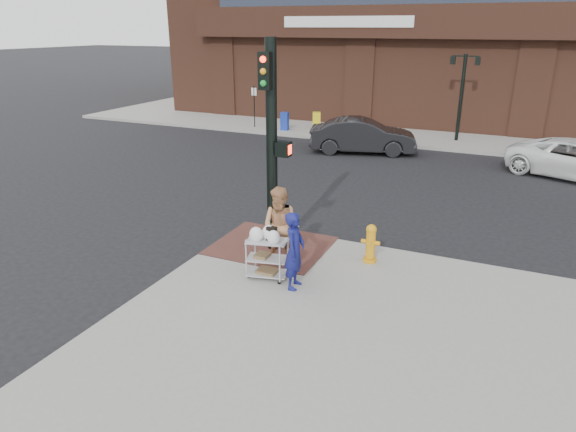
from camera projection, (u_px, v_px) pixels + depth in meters
The scene contains 12 objects.
ground at pixel (277, 270), 12.02m from camera, with size 220.00×220.00×0.00m, color black.
brick_curb_ramp at pixel (271, 245), 12.97m from camera, with size 2.80×2.40×0.01m, color #4F2925.
lamp_post at pixel (462, 88), 24.00m from camera, with size 1.32×0.22×4.00m.
parking_sign at pixel (254, 107), 27.67m from camera, with size 0.05×0.05×2.20m, color black.
traffic_signal_pole at pixel (272, 143), 11.88m from camera, with size 0.61×0.51×5.00m.
woman_blue at pixel (295, 251), 10.65m from camera, with size 0.61×0.40×1.68m, color navy.
pedestrian_tan at pixel (281, 227), 11.63m from camera, with size 0.91×0.71×1.87m, color tan.
sedan_dark at pixel (363, 136), 22.79m from camera, with size 1.62×4.66×1.54m, color black.
utility_cart at pixel (267, 255), 11.16m from camera, with size 0.95×0.66×1.20m.
fire_hydrant at pixel (371, 243), 11.93m from camera, with size 0.44×0.31×0.94m.
newsbox_yellow at pixel (316, 121), 27.11m from camera, with size 0.39×0.36×0.94m, color yellow.
newsbox_blue at pixel (285, 121), 27.12m from camera, with size 0.39×0.35×0.93m, color #1831A2.
Camera 1 is at (4.69, -9.76, 5.38)m, focal length 32.00 mm.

